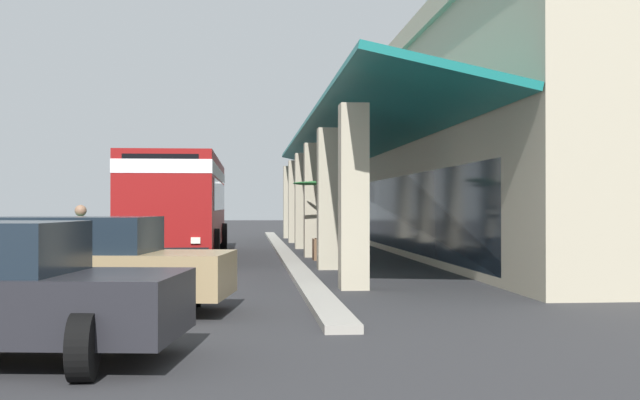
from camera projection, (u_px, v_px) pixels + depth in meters
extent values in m
plane|color=#2D2D30|center=(410.00, 248.00, 31.15)|extent=(120.00, 120.00, 0.00)
cube|color=#9E998E|center=(283.00, 251.00, 28.32)|extent=(36.20, 0.50, 0.12)
cube|color=#B2A88E|center=(553.00, 159.00, 29.20)|extent=(30.17, 11.86, 6.59)
cube|color=#C0B59A|center=(552.00, 60.00, 29.23)|extent=(30.47, 12.16, 0.60)
cube|color=#B2A88E|center=(289.00, 202.00, 40.93)|extent=(0.55, 0.55, 3.63)
cube|color=#B2A88E|center=(295.00, 202.00, 35.92)|extent=(0.55, 0.55, 3.63)
cube|color=#B2A88E|center=(302.00, 201.00, 30.91)|extent=(0.55, 0.55, 3.63)
cube|color=#B2A88E|center=(313.00, 200.00, 25.90)|extent=(0.55, 0.55, 3.63)
cube|color=#B2A88E|center=(328.00, 199.00, 20.90)|extent=(0.55, 0.55, 3.63)
cube|color=#B2A88E|center=(354.00, 197.00, 15.89)|extent=(0.55, 0.55, 3.63)
cube|color=#146B66|center=(345.00, 139.00, 28.54)|extent=(30.17, 3.16, 0.82)
cube|color=#19232D|center=(391.00, 212.00, 28.67)|extent=(25.34, 0.08, 2.40)
cube|color=maroon|center=(180.00, 203.00, 26.14)|extent=(11.01, 2.60, 2.75)
cube|color=white|center=(180.00, 174.00, 26.15)|extent=(11.03, 2.62, 0.36)
cube|color=#19232D|center=(180.00, 196.00, 26.44)|extent=(9.25, 2.63, 0.90)
cube|color=#19232D|center=(160.00, 197.00, 20.69)|extent=(0.07, 2.24, 1.20)
cube|color=black|center=(160.00, 159.00, 20.69)|extent=(0.07, 1.94, 0.28)
cube|color=black|center=(160.00, 253.00, 20.55)|extent=(0.21, 2.45, 0.24)
cube|color=silver|center=(196.00, 240.00, 20.71)|extent=(0.06, 0.24, 0.16)
cube|color=silver|center=(124.00, 241.00, 20.56)|extent=(0.06, 0.24, 0.16)
cube|color=silver|center=(183.00, 159.00, 27.65)|extent=(2.41, 1.80, 0.24)
cylinder|color=black|center=(214.00, 246.00, 22.62)|extent=(1.00, 0.30, 1.00)
cylinder|color=black|center=(121.00, 247.00, 22.41)|extent=(1.00, 0.30, 1.00)
cylinder|color=black|center=(223.00, 237.00, 29.31)|extent=(1.00, 0.30, 1.00)
cylinder|color=black|center=(151.00, 237.00, 29.09)|extent=(1.00, 0.30, 1.00)
cube|color=#9E845B|center=(84.00, 274.00, 12.33)|extent=(2.39, 4.61, 0.66)
cube|color=#19232D|center=(72.00, 234.00, 12.35)|extent=(1.91, 2.66, 0.54)
cylinder|color=black|center=(194.00, 287.00, 13.16)|extent=(0.64, 0.22, 0.64)
cylinder|color=black|center=(168.00, 300.00, 11.36)|extent=(0.64, 0.22, 0.64)
cylinder|color=black|center=(13.00, 286.00, 13.30)|extent=(0.64, 0.22, 0.64)
cylinder|color=black|center=(135.00, 320.00, 9.34)|extent=(0.64, 0.22, 0.64)
cylinder|color=black|center=(83.00, 348.00, 7.54)|extent=(0.64, 0.22, 0.64)
cylinder|color=#726651|center=(73.00, 270.00, 15.51)|extent=(0.16, 0.16, 0.82)
cylinder|color=#726651|center=(88.00, 270.00, 15.46)|extent=(0.16, 0.16, 0.82)
cube|color=#26664C|center=(81.00, 233.00, 15.49)|extent=(0.48, 0.50, 0.61)
sphere|color=#8C664C|center=(81.00, 211.00, 15.49)|extent=(0.22, 0.22, 0.22)
cylinder|color=#26664C|center=(66.00, 231.00, 15.31)|extent=(0.09, 0.09, 0.55)
cylinder|color=#26664C|center=(95.00, 231.00, 15.67)|extent=(0.09, 0.09, 0.55)
cube|color=brown|center=(325.00, 249.00, 24.49)|extent=(0.72, 0.72, 0.63)
cylinder|color=#332319|center=(325.00, 239.00, 24.49)|extent=(0.62, 0.62, 0.02)
cylinder|color=brown|center=(325.00, 213.00, 24.50)|extent=(0.16, 0.16, 1.58)
ellipsoid|color=#286B33|center=(325.00, 184.00, 24.11)|extent=(0.81, 0.27, 0.14)
ellipsoid|color=#286B33|center=(343.00, 180.00, 24.43)|extent=(0.44, 1.11, 0.19)
ellipsoid|color=#286B33|center=(334.00, 185.00, 24.87)|extent=(0.83, 0.80, 0.16)
ellipsoid|color=#286B33|center=(316.00, 183.00, 24.74)|extent=(0.67, 0.68, 0.18)
ellipsoid|color=#286B33|center=(309.00, 183.00, 24.42)|extent=(0.30, 1.00, 0.15)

